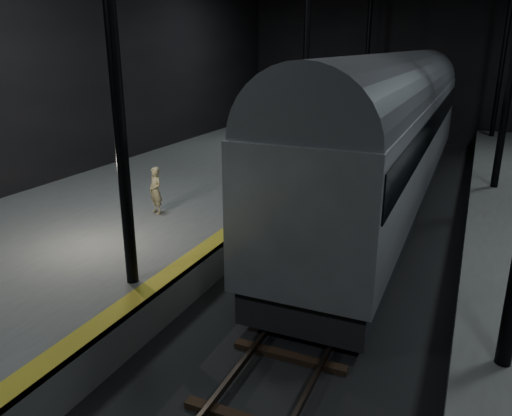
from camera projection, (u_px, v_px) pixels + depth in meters
The scene contains 6 objects.
ground at pixel (340, 279), 13.65m from camera, with size 44.00×44.00×0.00m, color black.
platform_left at pixel (117, 224), 16.37m from camera, with size 9.00×43.80×1.00m, color #4F4F4D.
tactile_strip at pixel (233, 228), 14.58m from camera, with size 0.50×43.80×0.01m, color olive.
track at pixel (340, 277), 13.63m from camera, with size 2.40×43.00×0.24m.
train at pixel (391, 126), 18.65m from camera, with size 3.21×21.43×5.73m.
woman at pixel (156, 190), 15.67m from camera, with size 0.54×0.36×1.49m, color tan.
Camera 1 is at (2.89, -12.24, 6.10)m, focal length 35.00 mm.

